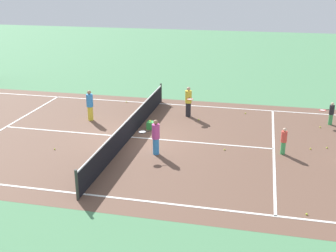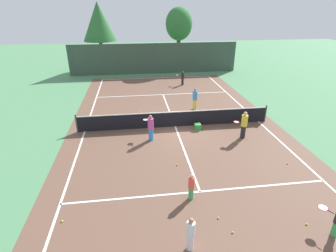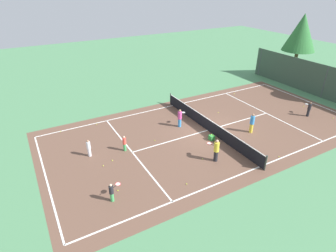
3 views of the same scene
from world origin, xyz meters
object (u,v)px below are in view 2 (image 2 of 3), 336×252
player_5 (182,78)px  tennis_ball_0 (307,224)px  tennis_ball_9 (177,165)px  tennis_ball_2 (240,118)px  player_6 (244,125)px  tennis_ball_8 (62,221)px  tennis_ball_3 (218,218)px  player_0 (195,99)px  player_4 (191,234)px  tennis_ball_1 (165,81)px  player_1 (191,186)px  tennis_ball_10 (233,232)px  tennis_ball_11 (244,110)px  tennis_ball_12 (238,143)px  player_2 (151,127)px  tennis_ball_6 (287,163)px  ball_crate (198,127)px  tennis_ball_13 (193,80)px  tennis_ball_7 (104,94)px  tennis_ball_4 (139,111)px

player_5 → tennis_ball_0: player_5 is taller
tennis_ball_9 → tennis_ball_2: bearing=44.5°
player_5 → tennis_ball_2: (2.39, -8.39, -0.65)m
player_6 → tennis_ball_8: (-8.79, -5.31, -0.79)m
tennis_ball_3 → tennis_ball_9: (-0.90, 3.58, 0.00)m
player_0 → player_5: bearing=87.5°
player_4 → tennis_ball_1: size_ratio=18.93×
player_4 → player_1: bearing=77.1°
tennis_ball_8 → tennis_ball_2: bearing=39.5°
tennis_ball_10 → tennis_ball_11: 11.60m
player_4 → tennis_ball_1: (1.67, 19.60, -0.61)m
player_0 → tennis_ball_12: player_0 is taller
player_4 → tennis_ball_8: player_4 is taller
player_2 → tennis_ball_11: player_2 is taller
player_0 → tennis_ball_6: 8.23m
tennis_ball_0 → tennis_ball_11: size_ratio=1.00×
ball_crate → tennis_ball_10: size_ratio=6.45×
player_0 → tennis_ball_12: 5.60m
tennis_ball_1 → tennis_ball_13: bearing=1.0°
tennis_ball_8 → tennis_ball_3: bearing=-6.1°
tennis_ball_7 → tennis_ball_8: (-0.28, -14.38, 0.00)m
tennis_ball_4 → tennis_ball_12: size_ratio=1.00×
player_0 → tennis_ball_8: size_ratio=23.85×
player_2 → ball_crate: player_2 is taller
ball_crate → player_2: bearing=-161.6°
player_2 → tennis_ball_1: size_ratio=22.80×
player_5 → tennis_ball_2: 8.75m
tennis_ball_1 → tennis_ball_8: 18.84m
player_1 → tennis_ball_2: (4.99, 7.44, -0.56)m
tennis_ball_12 → tennis_ball_13: size_ratio=1.00×
tennis_ball_6 → player_5: bearing=100.2°
ball_crate → player_0: bearing=80.3°
player_6 → tennis_ball_1: size_ratio=24.13×
player_5 → tennis_ball_4: player_5 is taller
player_6 → tennis_ball_6: size_ratio=24.13×
player_1 → tennis_ball_10: size_ratio=17.48×
player_0 → player_4: player_0 is taller
tennis_ball_1 → tennis_ball_7: same height
player_5 → player_0: bearing=-92.5°
player_6 → tennis_ball_10: size_ratio=24.13×
tennis_ball_9 → player_0: bearing=70.8°
tennis_ball_2 → tennis_ball_3: size_ratio=1.00×
tennis_ball_2 → player_0: bearing=142.5°
tennis_ball_1 → tennis_ball_4: bearing=-109.9°
tennis_ball_8 → tennis_ball_7: bearing=88.9°
player_4 → tennis_ball_6: 7.01m
player_6 → tennis_ball_7: 12.46m
tennis_ball_0 → tennis_ball_7: size_ratio=1.00×
tennis_ball_6 → tennis_ball_12: bearing=125.2°
player_4 → tennis_ball_3: player_4 is taller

